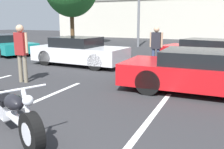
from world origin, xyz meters
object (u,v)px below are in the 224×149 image
object	(u,v)px
parked_car_left_row	(5,44)
show_car_hood_open	(210,72)
parked_car_mid_right_row	(210,51)
spectator_by_show_car	(156,44)
parked_car_mid_left_row	(79,52)
spectator_near_motorcycle	(21,48)
motorcycle	(9,110)

from	to	relation	value
parked_car_left_row	show_car_hood_open	bearing A→B (deg)	3.71
parked_car_mid_right_row	spectator_by_show_car	distance (m)	3.28
parked_car_mid_left_row	parked_car_left_row	size ratio (longest dim) A/B	0.81
parked_car_mid_right_row	spectator_near_motorcycle	distance (m)	8.29
motorcycle	parked_car_left_row	world-z (taller)	parked_car_left_row
parked_car_mid_right_row	spectator_near_motorcycle	bearing A→B (deg)	-113.70
motorcycle	parked_car_mid_right_row	distance (m)	9.75
show_car_hood_open	parked_car_mid_right_row	bearing A→B (deg)	92.73
show_car_hood_open	parked_car_mid_left_row	xyz separation A→B (m)	(-5.45, 2.31, 0.01)
parked_car_left_row	spectator_near_motorcycle	distance (m)	7.94
motorcycle	parked_car_mid_right_row	world-z (taller)	parked_car_mid_right_row
show_car_hood_open	spectator_by_show_car	size ratio (longest dim) A/B	2.77
show_car_hood_open	parked_car_left_row	world-z (taller)	show_car_hood_open
show_car_hood_open	parked_car_mid_left_row	world-z (taller)	show_car_hood_open
motorcycle	parked_car_mid_left_row	world-z (taller)	parked_car_mid_left_row
show_car_hood_open	spectator_near_motorcycle	xyz separation A→B (m)	(-5.39, -1.15, 0.49)
parked_car_mid_left_row	show_car_hood_open	bearing A→B (deg)	-19.52
parked_car_mid_right_row	spectator_by_show_car	size ratio (longest dim) A/B	2.88
spectator_by_show_car	parked_car_mid_right_row	bearing A→B (deg)	54.81
parked_car_mid_right_row	spectator_near_motorcycle	world-z (taller)	spectator_near_motorcycle
parked_car_mid_left_row	parked_car_left_row	world-z (taller)	parked_car_mid_left_row
parked_car_mid_left_row	parked_car_mid_right_row	xyz separation A→B (m)	(5.15, 3.06, -0.06)
spectator_by_show_car	parked_car_mid_left_row	bearing A→B (deg)	-172.88
motorcycle	spectator_near_motorcycle	distance (m)	3.76
parked_car_mid_right_row	parked_car_left_row	world-z (taller)	parked_car_left_row
spectator_near_motorcycle	parked_car_mid_right_row	bearing A→B (deg)	52.07
show_car_hood_open	spectator_by_show_car	world-z (taller)	show_car_hood_open
parked_car_left_row	spectator_by_show_car	size ratio (longest dim) A/B	3.07
parked_car_mid_right_row	spectator_by_show_car	world-z (taller)	spectator_by_show_car
parked_car_left_row	motorcycle	bearing A→B (deg)	-20.48
parked_car_mid_left_row	spectator_near_motorcycle	xyz separation A→B (m)	(0.06, -3.46, 0.49)
spectator_by_show_car	parked_car_left_row	bearing A→B (deg)	172.79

